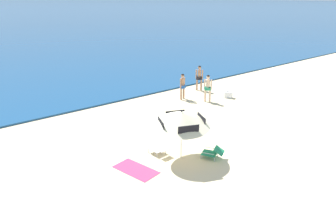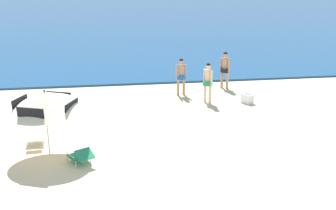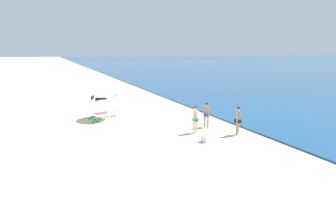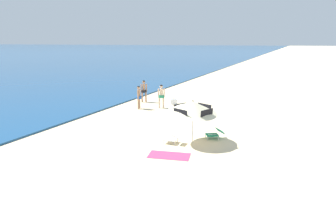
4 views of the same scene
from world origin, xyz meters
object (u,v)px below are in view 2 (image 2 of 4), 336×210
at_px(lounge_chair_under_umbrella, 81,156).
at_px(cooler_box, 247,98).
at_px(person_standing_beside, 208,80).
at_px(lounge_chair_beside_umbrella, 34,138).
at_px(person_standing_near_shore, 181,74).
at_px(person_wading_in, 225,67).
at_px(beach_umbrella_striped_main, 45,100).

bearing_deg(lounge_chair_under_umbrella, cooler_box, 36.97).
relative_size(lounge_chair_under_umbrella, person_standing_beside, 0.59).
height_order(lounge_chair_beside_umbrella, person_standing_near_shore, person_standing_near_shore).
bearing_deg(person_standing_near_shore, person_wading_in, 19.91).
relative_size(lounge_chair_under_umbrella, cooler_box, 1.71).
bearing_deg(person_wading_in, cooler_box, -83.16).
xyz_separation_m(beach_umbrella_striped_main, cooler_box, (7.90, 4.33, -1.57)).
relative_size(beach_umbrella_striped_main, person_wading_in, 1.85).
height_order(lounge_chair_beside_umbrella, person_standing_beside, person_standing_beside).
distance_m(lounge_chair_under_umbrella, person_standing_beside, 7.59).
height_order(person_standing_near_shore, person_standing_beside, person_standing_beside).
bearing_deg(lounge_chair_under_umbrella, person_standing_beside, 46.47).
height_order(lounge_chair_under_umbrella, person_standing_beside, person_standing_beside).
distance_m(lounge_chair_beside_umbrella, cooler_box, 9.15).
distance_m(beach_umbrella_striped_main, person_standing_beside, 7.77).
bearing_deg(cooler_box, lounge_chair_under_umbrella, -143.03).
height_order(lounge_chair_beside_umbrella, cooler_box, lounge_chair_beside_umbrella).
bearing_deg(lounge_chair_beside_umbrella, beach_umbrella_striped_main, -55.69).
height_order(person_standing_near_shore, person_wading_in, person_wading_in).
bearing_deg(beach_umbrella_striped_main, lounge_chair_beside_umbrella, 124.31).
height_order(beach_umbrella_striped_main, person_standing_near_shore, beach_umbrella_striped_main).
distance_m(lounge_chair_beside_umbrella, person_standing_near_shore, 7.85).
bearing_deg(cooler_box, lounge_chair_beside_umbrella, -157.34).
xyz_separation_m(person_standing_near_shore, person_wading_in, (2.30, 0.83, 0.05)).
height_order(beach_umbrella_striped_main, lounge_chair_under_umbrella, beach_umbrella_striped_main).
height_order(person_standing_near_shore, cooler_box, person_standing_near_shore).
distance_m(lounge_chair_under_umbrella, lounge_chair_beside_umbrella, 2.27).
xyz_separation_m(beach_umbrella_striped_main, person_standing_near_shore, (5.29, 6.01, -0.79)).
height_order(person_standing_beside, person_wading_in, person_wading_in).
xyz_separation_m(beach_umbrella_striped_main, person_standing_beside, (6.20, 4.61, -0.76)).
distance_m(lounge_chair_under_umbrella, person_wading_in, 10.17).
xyz_separation_m(beach_umbrella_striped_main, person_wading_in, (7.60, 6.84, -0.74)).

